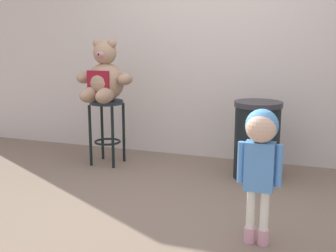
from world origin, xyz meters
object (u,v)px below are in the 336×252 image
object	(u,v)px
teddy_bear	(104,78)
trash_bin	(257,140)
child_walking	(261,148)
bar_stool_with_teddy	(107,119)

from	to	relation	value
teddy_bear	trash_bin	bearing A→B (deg)	2.84
teddy_bear	child_walking	size ratio (longest dim) A/B	0.71
trash_bin	teddy_bear	bearing A→B (deg)	-177.16
trash_bin	bar_stool_with_teddy	bearing A→B (deg)	-178.30
bar_stool_with_teddy	teddy_bear	xyz separation A→B (m)	(-0.00, -0.03, 0.45)
bar_stool_with_teddy	child_walking	xyz separation A→B (m)	(1.85, -1.36, 0.17)
teddy_bear	bar_stool_with_teddy	bearing A→B (deg)	90.00
child_walking	trash_bin	bearing A→B (deg)	6.68
teddy_bear	child_walking	xyz separation A→B (m)	(1.85, -1.33, -0.28)
bar_stool_with_teddy	teddy_bear	distance (m)	0.45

